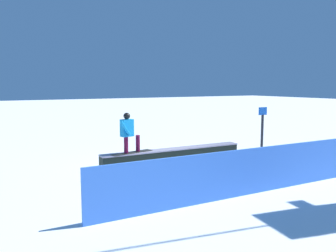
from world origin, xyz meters
TOP-DOWN VIEW (x-y plane):
  - ground_plane at (0.00, 0.00)m, footprint 120.00×120.00m
  - grind_box at (0.00, 0.00)m, footprint 5.40×0.57m
  - snowboarder at (1.75, -0.00)m, footprint 1.54×0.61m
  - safety_fence at (0.00, 3.47)m, footprint 8.56×0.22m
  - trail_marker at (-3.66, 0.59)m, footprint 0.40×0.10m

SIDE VIEW (x-z plane):
  - ground_plane at x=0.00m, z-range 0.00..0.00m
  - grind_box at x=0.00m, z-range -0.04..0.72m
  - safety_fence at x=0.00m, z-range 0.00..1.29m
  - trail_marker at x=-3.66m, z-range 0.07..2.22m
  - snowboarder at x=1.75m, z-range 0.80..2.16m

